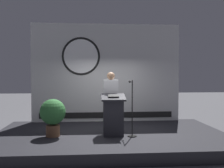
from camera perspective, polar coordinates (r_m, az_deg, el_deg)
ground_plane at (r=7.68m, az=-0.32°, el=-12.51°), size 40.00×40.00×0.00m
stage_platform at (r=7.64m, az=-0.32°, el=-11.42°), size 6.40×4.00×0.30m
banner_display at (r=9.27m, az=-1.35°, el=2.42°), size 5.12×0.12×3.37m
podium at (r=7.14m, az=0.27°, el=-6.75°), size 0.64×0.50×1.11m
speaker_person at (r=7.57m, az=-0.24°, el=-3.72°), size 0.40×0.26×1.70m
microphone_stand at (r=7.12m, az=4.25°, el=-6.86°), size 0.24×0.59×1.48m
potted_plant at (r=7.21m, az=-12.53°, el=-6.26°), size 0.68×0.68×0.99m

